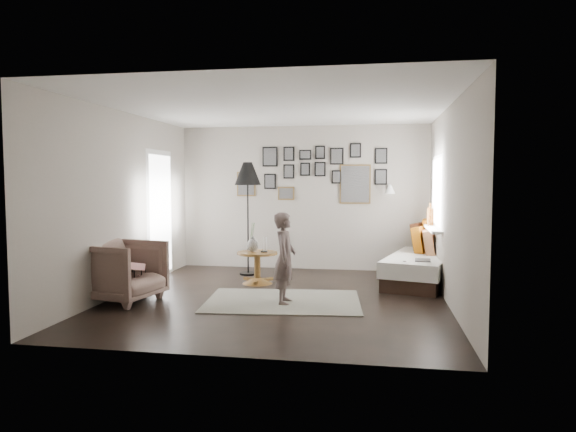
% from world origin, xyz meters
% --- Properties ---
extents(ground, '(4.80, 4.80, 0.00)m').
position_xyz_m(ground, '(0.00, 0.00, 0.00)').
color(ground, black).
rests_on(ground, ground).
extents(wall_back, '(4.50, 0.00, 4.50)m').
position_xyz_m(wall_back, '(0.00, 2.40, 1.30)').
color(wall_back, '#9F978B').
rests_on(wall_back, ground).
extents(wall_front, '(4.50, 0.00, 4.50)m').
position_xyz_m(wall_front, '(0.00, -2.40, 1.30)').
color(wall_front, '#9F978B').
rests_on(wall_front, ground).
extents(wall_left, '(0.00, 4.80, 4.80)m').
position_xyz_m(wall_left, '(-2.25, 0.00, 1.30)').
color(wall_left, '#9F978B').
rests_on(wall_left, ground).
extents(wall_right, '(0.00, 4.80, 4.80)m').
position_xyz_m(wall_right, '(2.25, 0.00, 1.30)').
color(wall_right, '#9F978B').
rests_on(wall_right, ground).
extents(ceiling, '(4.80, 4.80, 0.00)m').
position_xyz_m(ceiling, '(0.00, 0.00, 2.60)').
color(ceiling, white).
rests_on(ceiling, wall_back).
extents(door_left, '(0.00, 2.14, 2.14)m').
position_xyz_m(door_left, '(-2.23, 1.20, 1.05)').
color(door_left, white).
rests_on(door_left, wall_left).
extents(window_right, '(0.15, 1.32, 1.30)m').
position_xyz_m(window_right, '(2.18, 1.34, 0.93)').
color(window_right, white).
rests_on(window_right, wall_right).
extents(gallery_wall, '(2.74, 0.03, 1.08)m').
position_xyz_m(gallery_wall, '(0.29, 2.38, 1.74)').
color(gallery_wall, brown).
rests_on(gallery_wall, wall_back).
extents(wall_sconce, '(0.18, 0.36, 0.16)m').
position_xyz_m(wall_sconce, '(1.55, 2.13, 1.46)').
color(wall_sconce, white).
rests_on(wall_sconce, wall_back).
extents(rug, '(2.17, 1.62, 0.01)m').
position_xyz_m(rug, '(0.10, -0.19, 0.01)').
color(rug, beige).
rests_on(rug, ground).
extents(pedestal_table, '(0.64, 0.64, 0.50)m').
position_xyz_m(pedestal_table, '(-0.51, 0.92, 0.23)').
color(pedestal_table, brown).
rests_on(pedestal_table, ground).
extents(vase, '(0.18, 0.18, 0.46)m').
position_xyz_m(vase, '(-0.59, 0.94, 0.64)').
color(vase, black).
rests_on(vase, pedestal_table).
extents(candles, '(0.11, 0.11, 0.24)m').
position_xyz_m(candles, '(-0.40, 0.92, 0.62)').
color(candles, black).
rests_on(candles, pedestal_table).
extents(daybed, '(1.33, 2.12, 0.97)m').
position_xyz_m(daybed, '(2.00, 1.45, 0.31)').
color(daybed, black).
rests_on(daybed, ground).
extents(magazine_on_daybed, '(0.24, 0.32, 0.02)m').
position_xyz_m(magazine_on_daybed, '(2.00, 0.80, 0.45)').
color(magazine_on_daybed, black).
rests_on(magazine_on_daybed, daybed).
extents(armchair, '(1.06, 1.04, 0.82)m').
position_xyz_m(armchair, '(-2.00, -0.55, 0.41)').
color(armchair, brown).
rests_on(armchair, ground).
extents(armchair_cushion, '(0.45, 0.46, 0.17)m').
position_xyz_m(armchair_cushion, '(-2.00, -0.50, 0.48)').
color(armchair_cushion, white).
rests_on(armchair_cushion, armchair).
extents(floor_lamp, '(0.45, 0.45, 1.93)m').
position_xyz_m(floor_lamp, '(-0.84, 1.65, 1.66)').
color(floor_lamp, black).
rests_on(floor_lamp, ground).
extents(magazine_basket, '(0.43, 0.43, 0.40)m').
position_xyz_m(magazine_basket, '(-1.97, -0.31, 0.20)').
color(magazine_basket, black).
rests_on(magazine_basket, ground).
extents(demijohn_large, '(0.30, 0.30, 0.45)m').
position_xyz_m(demijohn_large, '(1.73, 0.67, 0.18)').
color(demijohn_large, black).
rests_on(demijohn_large, ground).
extents(demijohn_small, '(0.27, 0.27, 0.41)m').
position_xyz_m(demijohn_small, '(2.00, 0.55, 0.16)').
color(demijohn_small, black).
rests_on(demijohn_small, ground).
extents(child, '(0.30, 0.45, 1.20)m').
position_xyz_m(child, '(0.14, -0.29, 0.60)').
color(child, '#564644').
rests_on(child, ground).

